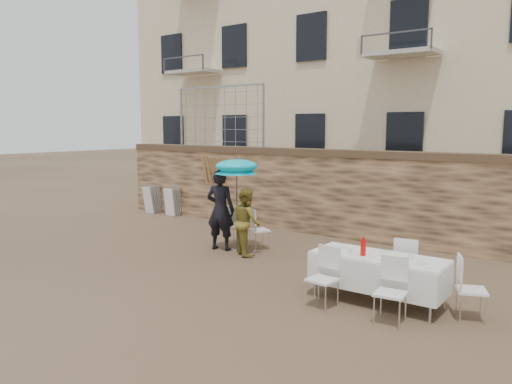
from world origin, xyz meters
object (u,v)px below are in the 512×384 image
Objects in this scene: woman_dress at (247,222)px; chair_stack_right at (176,201)px; umbrella at (237,169)px; table_chair_side at (472,288)px; table_chair_front_left at (322,278)px; chair_stack_left at (157,198)px; table_chair_front_right at (390,292)px; couple_chair_right at (259,229)px; man_suit at (220,210)px; couple_chair_left at (236,225)px; table_chair_back at (408,264)px; soda_bottle at (363,248)px; banquet_table at (378,258)px.

chair_stack_right is at bearing 7.23° from woman_dress.
table_chair_side is at bearing -12.42° from umbrella.
umbrella reaches higher than chair_stack_right.
table_chair_front_left is 9.84m from chair_stack_left.
table_chair_side is (0.90, 0.85, 0.00)m from table_chair_front_right.
couple_chair_right and table_chair_front_left have the same top height.
couple_chair_right is 1.04× the size of chair_stack_right.
table_chair_side is (5.70, -1.07, -0.45)m from man_suit.
couple_chair_left is at bearing -0.37° from woman_dress.
table_chair_front_right is at bearing 94.16° from table_chair_back.
soda_bottle is 1.67m from table_chair_side.
soda_bottle is 9.95m from chair_stack_left.
woman_dress reaches higher than table_chair_side.
couple_chair_right is 1.00× the size of table_chair_front_right.
couple_chair_left is 0.70m from couple_chair_right.
table_chair_front_left reaches higher than chair_stack_right.
chair_stack_right is (-4.12, 2.66, -0.47)m from man_suit.
couple_chair_left is at bearing 155.50° from soda_bottle.
banquet_table is at bearing 156.25° from couple_chair_left.
man_suit reaches higher than chair_stack_left.
chair_stack_left is (-5.42, 2.56, -1.42)m from umbrella.
soda_bottle is 0.27× the size of table_chair_back.
table_chair_front_left is (-0.40, -0.60, -0.43)m from soda_bottle.
woman_dress is at bearing 161.79° from banquet_table.
chair_stack_right is (-8.21, 3.98, -0.45)m from soda_bottle.
woman_dress reaches higher than chair_stack_right.
table_chair_side is at bearing 37.61° from table_chair_front_right.
soda_bottle is 0.27× the size of table_chair_front_left.
couple_chair_left is 4.44m from table_chair_front_left.
couple_chair_right reaches higher than chair_stack_right.
soda_bottle is 9.14m from chair_stack_right.
woman_dress is at bearing -28.65° from chair_stack_right.
umbrella reaches higher than table_chair_side.
woman_dress is 6.36m from chair_stack_left.
table_chair_front_left is at bearing -123.69° from soda_bottle.
table_chair_front_left is 1.10m from table_chair_front_right.
woman_dress is 1.54× the size of table_chair_front_right.
table_chair_back is (4.50, -0.92, 0.00)m from couple_chair_left.
banquet_table is 0.86m from table_chair_back.
banquet_table is at bearing -24.45° from chair_stack_right.
banquet_table is (3.90, -1.27, -1.15)m from umbrella.
table_chair_back is (0.20, 0.80, -0.25)m from banquet_table.
woman_dress is at bearing 141.77° from couple_chair_left.
table_chair_back is 1.39m from table_chair_side.
woman_dress is 4.49m from table_chair_front_right.
man_suit is at bearing 88.03° from couple_chair_left.
man_suit is at bearing 152.46° from table_chair_front_right.
table_chair_side is at bearing 8.88° from soda_bottle.
soda_bottle is 1.02m from table_chair_front_right.
chair_stack_left is at bearing -24.77° from couple_chair_left.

